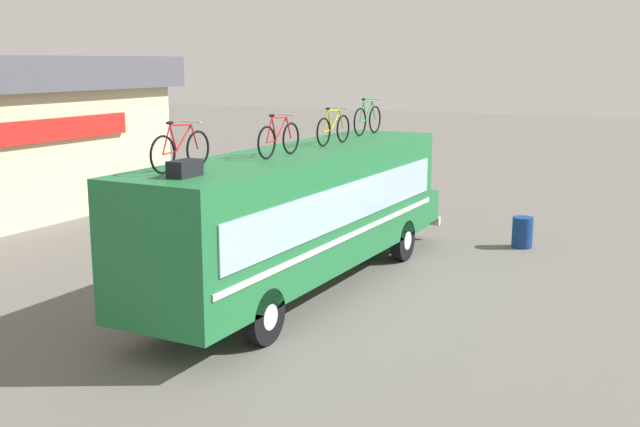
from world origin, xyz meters
name	(u,v)px	position (x,y,z in m)	size (l,w,h in m)	color
ground_plane	(302,290)	(0.00, 0.00, 0.00)	(120.00, 120.00, 0.00)	#605E59
bus	(305,209)	(0.16, 0.00, 1.86)	(11.62, 2.41, 3.21)	#1E6B38
luggage_bag_1	(185,168)	(-4.30, -0.14, 3.35)	(0.61, 0.34, 0.29)	black
rooftop_bicycle_1	(181,150)	(-3.72, 0.40, 3.58)	(1.69, 0.44, 0.91)	black
rooftop_bicycle_2	(279,139)	(-1.15, -0.12, 3.58)	(1.64, 0.44, 0.89)	black
rooftop_bicycle_3	(333,129)	(1.44, -0.07, 3.58)	(1.69, 0.44, 0.89)	black
rooftop_bicycle_4	(368,119)	(4.08, 0.25, 3.61)	(1.70, 0.44, 0.98)	black
trash_bin	(522,232)	(6.46, -3.47, 0.43)	(0.57, 0.57, 0.86)	navy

